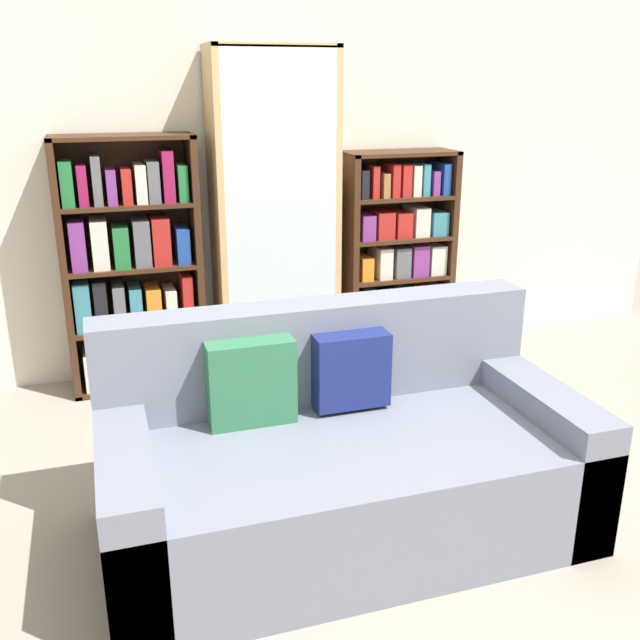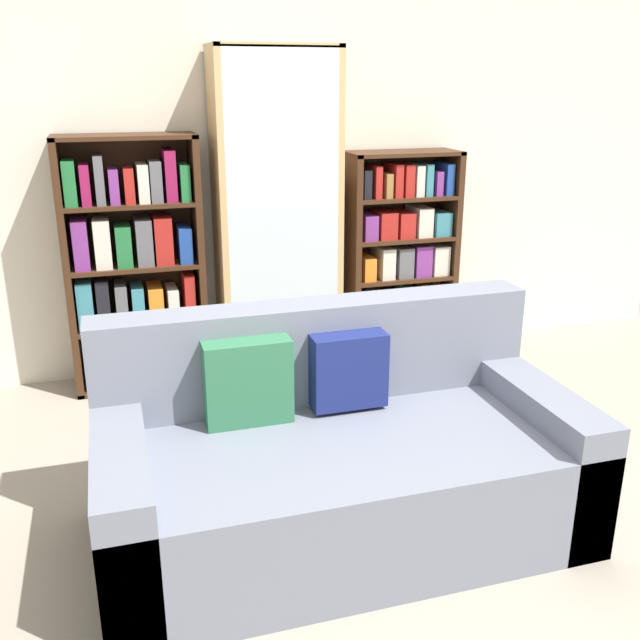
% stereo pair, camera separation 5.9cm
% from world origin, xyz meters
% --- Properties ---
extents(ground_plane, '(16.00, 16.00, 0.00)m').
position_xyz_m(ground_plane, '(0.00, 0.00, 0.00)').
color(ground_plane, gray).
extents(wall_back, '(6.20, 0.06, 2.70)m').
position_xyz_m(wall_back, '(0.00, 2.41, 1.35)').
color(wall_back, silver).
rests_on(wall_back, ground).
extents(couch, '(1.94, 0.97, 0.90)m').
position_xyz_m(couch, '(-0.09, 0.40, 0.31)').
color(couch, slate).
rests_on(couch, ground).
extents(bookshelf_left, '(0.80, 0.32, 1.52)m').
position_xyz_m(bookshelf_left, '(-0.79, 2.21, 0.73)').
color(bookshelf_left, '#3D2314').
rests_on(bookshelf_left, ground).
extents(display_cabinet, '(0.76, 0.36, 2.01)m').
position_xyz_m(display_cabinet, '(0.09, 2.19, 0.99)').
color(display_cabinet, tan).
rests_on(display_cabinet, ground).
extents(bookshelf_right, '(0.73, 0.32, 1.38)m').
position_xyz_m(bookshelf_right, '(0.94, 2.21, 0.68)').
color(bookshelf_right, '#3D2314').
rests_on(bookshelf_right, ground).
extents(wine_bottle, '(0.09, 0.09, 0.38)m').
position_xyz_m(wine_bottle, '(0.78, 1.13, 0.16)').
color(wine_bottle, black).
rests_on(wine_bottle, ground).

